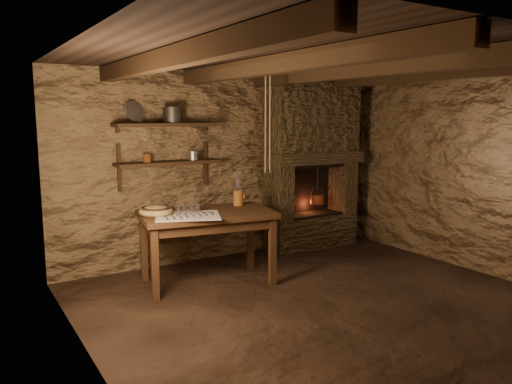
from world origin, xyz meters
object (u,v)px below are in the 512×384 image
stoneware_jug (238,191)px  wooden_bowl (156,212)px  iron_stockpot (173,116)px  work_table (207,245)px  red_pot (317,198)px

stoneware_jug → wooden_bowl: bearing=-173.1°
wooden_bowl → iron_stockpot: iron_stockpot is taller
iron_stockpot → stoneware_jug: bearing=-46.5°
work_table → iron_stockpot: bearing=105.9°
stoneware_jug → iron_stockpot: bearing=137.1°
stoneware_jug → wooden_bowl: stoneware_jug is taller
wooden_bowl → iron_stockpot: (0.48, 0.65, 1.00)m
stoneware_jug → red_pot: 1.64m
work_table → stoneware_jug: stoneware_jug is taller
wooden_bowl → red_pot: size_ratio=0.66×
work_table → stoneware_jug: 0.74m
wooden_bowl → red_pot: bearing=11.5°
work_table → wooden_bowl: (-0.55, 0.08, 0.42)m
iron_stockpot → red_pot: iron_stockpot is taller
stoneware_jug → wooden_bowl: size_ratio=1.13×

